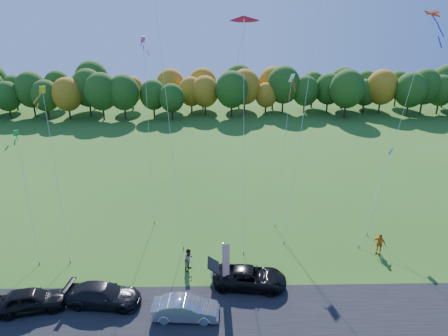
{
  "coord_description": "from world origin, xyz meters",
  "views": [
    {
      "loc": [
        -0.68,
        -26.3,
        19.27
      ],
      "look_at": [
        0.0,
        6.0,
        7.0
      ],
      "focal_mm": 32.0,
      "sensor_mm": 36.0,
      "label": 1
    }
  ],
  "objects_px": {
    "person_east": "(379,244)",
    "feather_flag": "(225,262)",
    "silver_sedan": "(185,309)",
    "black_suv": "(250,277)"
  },
  "relations": [
    {
      "from": "person_east",
      "to": "feather_flag",
      "type": "height_order",
      "value": "feather_flag"
    },
    {
      "from": "black_suv",
      "to": "person_east",
      "type": "height_order",
      "value": "person_east"
    },
    {
      "from": "black_suv",
      "to": "silver_sedan",
      "type": "height_order",
      "value": "black_suv"
    },
    {
      "from": "black_suv",
      "to": "feather_flag",
      "type": "xyz_separation_m",
      "value": [
        -1.88,
        -0.47,
        1.75
      ]
    },
    {
      "from": "silver_sedan",
      "to": "feather_flag",
      "type": "bearing_deg",
      "value": -40.75
    },
    {
      "from": "silver_sedan",
      "to": "feather_flag",
      "type": "height_order",
      "value": "feather_flag"
    },
    {
      "from": "feather_flag",
      "to": "black_suv",
      "type": "bearing_deg",
      "value": 14.2
    },
    {
      "from": "silver_sedan",
      "to": "person_east",
      "type": "xyz_separation_m",
      "value": [
        16.18,
        7.61,
        0.2
      ]
    },
    {
      "from": "black_suv",
      "to": "feather_flag",
      "type": "height_order",
      "value": "feather_flag"
    },
    {
      "from": "silver_sedan",
      "to": "black_suv",
      "type": "bearing_deg",
      "value": -51.0
    }
  ]
}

